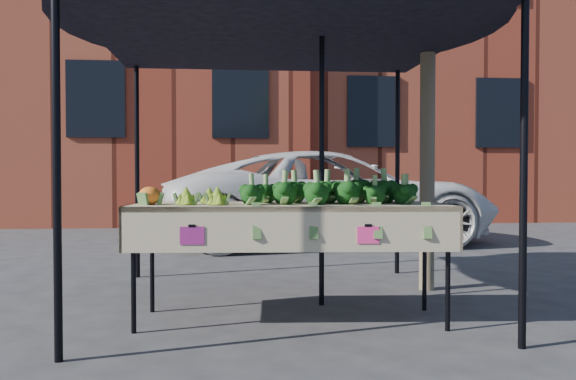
# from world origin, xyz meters

# --- Properties ---
(ground) EXTENTS (90.00, 90.00, 0.00)m
(ground) POSITION_xyz_m (0.00, 0.00, 0.00)
(ground) COLOR #2D2D30
(table) EXTENTS (2.45, 0.96, 0.90)m
(table) POSITION_xyz_m (-0.21, -0.08, 0.45)
(table) COLOR beige
(table) RESTS_ON ground
(canopy) EXTENTS (3.16, 3.16, 2.74)m
(canopy) POSITION_xyz_m (-0.24, 0.52, 1.37)
(canopy) COLOR black
(canopy) RESTS_ON ground
(broccoli_heap) EXTENTS (1.45, 0.55, 0.24)m
(broccoli_heap) POSITION_xyz_m (0.11, -0.06, 1.02)
(broccoli_heap) COLOR black
(broccoli_heap) RESTS_ON table
(romanesco_cluster) EXTENTS (0.41, 0.45, 0.18)m
(romanesco_cluster) POSITION_xyz_m (-0.88, -0.10, 0.99)
(romanesco_cluster) COLOR #7DA522
(romanesco_cluster) RESTS_ON table
(cauliflower_pair) EXTENTS (0.18, 0.18, 0.16)m
(cauliflower_pair) POSITION_xyz_m (-1.26, -0.13, 0.98)
(cauliflower_pair) COLOR orange
(cauliflower_pair) RESTS_ON table
(vehicle) EXTENTS (1.75, 2.63, 5.40)m
(vehicle) POSITION_xyz_m (0.92, 4.91, 2.70)
(vehicle) COLOR white
(vehicle) RESTS_ON ground
(street_tree) EXTENTS (2.13, 2.13, 4.20)m
(street_tree) POSITION_xyz_m (1.23, 1.01, 2.10)
(street_tree) COLOR #1E4C14
(street_tree) RESTS_ON ground
(building_left) EXTENTS (12.00, 8.00, 9.00)m
(building_left) POSITION_xyz_m (-5.00, 12.00, 4.50)
(building_left) COLOR maroon
(building_left) RESTS_ON ground
(building_right) EXTENTS (12.00, 8.00, 8.50)m
(building_right) POSITION_xyz_m (7.00, 12.50, 4.25)
(building_right) COLOR maroon
(building_right) RESTS_ON ground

